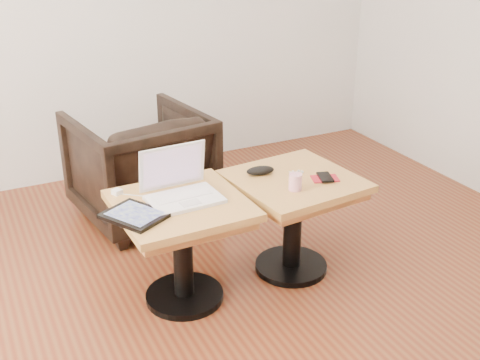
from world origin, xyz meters
name	(u,v)px	position (x,y,z in m)	size (l,w,h in m)	color
room_shell	(235,48)	(0.00, 0.00, 1.35)	(4.52, 4.52, 2.71)	brown
side_table_left	(182,227)	(-0.05, 0.49, 0.41)	(0.61, 0.61, 0.54)	black
side_table_right	(294,202)	(0.57, 0.49, 0.41)	(0.66, 0.66, 0.54)	black
laptop	(181,188)	(-0.03, 0.53, 0.59)	(0.35, 0.28, 0.24)	white
tablet	(135,215)	(-0.29, 0.43, 0.55)	(0.31, 0.33, 0.02)	black
charging_adapter	(117,192)	(-0.30, 0.70, 0.56)	(0.04, 0.04, 0.02)	white
glasses_case	(260,171)	(0.43, 0.60, 0.57)	(0.15, 0.06, 0.05)	black
striped_cup	(295,182)	(0.50, 0.36, 0.58)	(0.06, 0.06, 0.08)	#D94D7A
earbuds_tangle	(297,172)	(0.62, 0.53, 0.55)	(0.07, 0.05, 0.01)	white
phone_on_sleeve	(325,178)	(0.70, 0.41, 0.55)	(0.16, 0.13, 0.02)	#A0040F
armchair	(140,166)	(0.04, 1.45, 0.35)	(0.74, 0.77, 0.70)	black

